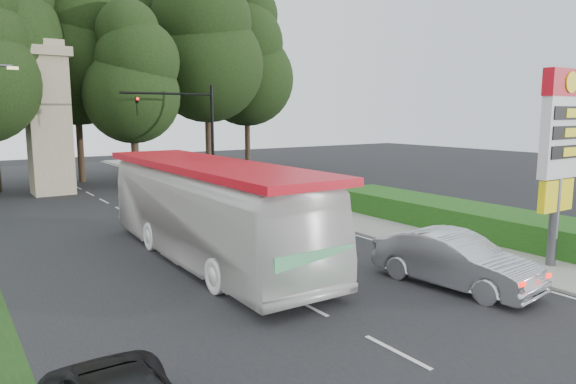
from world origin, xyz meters
TOP-DOWN VIEW (x-y plane):
  - ground at (0.00, 0.00)m, footprint 120.00×120.00m
  - road_surface at (0.00, 12.00)m, footprint 14.00×80.00m
  - sidewalk_right at (8.50, 12.00)m, footprint 3.00×80.00m
  - hedge at (11.50, 8.00)m, footprint 3.00×14.00m
  - gas_station_pylon at (9.20, 1.99)m, footprint 2.10×0.45m
  - traffic_signal_mast at (5.68, 24.00)m, footprint 6.10×0.35m
  - monument at (-2.00, 30.00)m, footprint 3.00×3.00m
  - tree_center_right at (1.00, 35.00)m, footprint 9.24×9.24m
  - tree_east_near at (6.00, 37.00)m, footprint 8.12×8.12m
  - tree_east_mid at (11.00, 33.00)m, footprint 9.52×9.52m
  - tree_far_east at (16.00, 35.00)m, footprint 8.68×8.68m
  - tree_monument_right at (3.50, 29.50)m, footprint 6.72×6.72m
  - transit_bus at (-0.20, 9.73)m, footprint 3.33×13.16m
  - sedan_silver at (4.82, 2.70)m, footprint 2.42×5.37m

SIDE VIEW (x-z plane):
  - ground at x=0.00m, z-range 0.00..0.00m
  - road_surface at x=0.00m, z-range 0.00..0.02m
  - sidewalk_right at x=8.50m, z-range 0.00..0.12m
  - hedge at x=11.50m, z-range 0.00..1.20m
  - sedan_silver at x=4.82m, z-range 0.00..1.71m
  - transit_bus at x=-0.20m, z-range 0.00..3.65m
  - gas_station_pylon at x=9.20m, z-range 1.02..7.87m
  - traffic_signal_mast at x=5.68m, z-range 1.07..8.27m
  - monument at x=-2.00m, z-range 0.08..10.13m
  - tree_monument_right at x=3.50m, z-range 1.41..14.61m
  - tree_east_near at x=6.00m, z-range 1.71..17.66m
  - tree_far_east at x=16.00m, z-range 1.83..18.88m
  - tree_center_right at x=1.00m, z-range 1.94..20.09m
  - tree_east_mid at x=11.00m, z-range 2.00..20.70m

